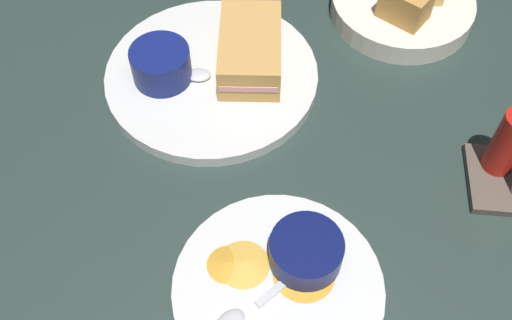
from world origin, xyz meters
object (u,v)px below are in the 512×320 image
at_px(plate_chips_companion, 275,289).
at_px(ramekin_light_gravy, 304,251).
at_px(spoon_by_dark_ramekin, 207,75).
at_px(plate_sandwich_main, 210,76).
at_px(spoon_by_gravy_ramekin, 239,313).
at_px(ramekin_dark_sauce, 159,63).
at_px(condiment_caddy, 512,163).
at_px(bread_basket_rear, 403,2).
at_px(sandwich_half_near, 249,50).

relative_size(plate_chips_companion, ramekin_light_gravy, 2.86).
height_order(spoon_by_dark_ramekin, plate_chips_companion, spoon_by_dark_ramekin).
height_order(plate_sandwich_main, spoon_by_gravy_ramekin, spoon_by_gravy_ramekin).
distance_m(ramekin_dark_sauce, spoon_by_dark_ramekin, 0.06).
distance_m(spoon_by_dark_ramekin, spoon_by_gravy_ramekin, 0.31).
bearing_deg(condiment_caddy, plate_sandwich_main, -108.76).
bearing_deg(plate_sandwich_main, bread_basket_rear, 120.36).
xyz_separation_m(sandwich_half_near, condiment_caddy, (0.14, 0.31, -0.01)).
bearing_deg(plate_sandwich_main, plate_chips_companion, 20.34).
bearing_deg(ramekin_dark_sauce, spoon_by_dark_ramekin, 94.09).
xyz_separation_m(spoon_by_gravy_ramekin, bread_basket_rear, (-0.46, 0.18, 0.00)).
bearing_deg(ramekin_light_gravy, sandwich_half_near, -162.82).
relative_size(plate_sandwich_main, spoon_by_dark_ramekin, 2.73).
distance_m(bread_basket_rear, condiment_caddy, 0.29).
xyz_separation_m(plate_sandwich_main, spoon_by_dark_ramekin, (0.01, -0.00, 0.01)).
height_order(spoon_by_dark_ramekin, spoon_by_gravy_ramekin, same).
distance_m(sandwich_half_near, plate_chips_companion, 0.31).
bearing_deg(spoon_by_gravy_ramekin, bread_basket_rear, 158.97).
distance_m(spoon_by_dark_ramekin, plate_chips_companion, 0.29).
relative_size(ramekin_dark_sauce, spoon_by_dark_ramekin, 0.74).
bearing_deg(plate_sandwich_main, condiment_caddy, 71.24).
distance_m(sandwich_half_near, spoon_by_dark_ramekin, 0.06).
height_order(spoon_by_dark_ramekin, condiment_caddy, condiment_caddy).
distance_m(plate_chips_companion, ramekin_light_gravy, 0.05).
relative_size(plate_sandwich_main, sandwich_half_near, 1.97).
height_order(sandwich_half_near, ramekin_dark_sauce, sandwich_half_near).
bearing_deg(ramekin_dark_sauce, plate_chips_companion, 31.50).
height_order(plate_sandwich_main, ramekin_light_gravy, ramekin_light_gravy).
bearing_deg(plate_chips_companion, sandwich_half_near, -169.39).
bearing_deg(spoon_by_gravy_ramekin, spoon_by_dark_ramekin, -166.41).
height_order(plate_sandwich_main, bread_basket_rear, bread_basket_rear).
relative_size(sandwich_half_near, bread_basket_rear, 0.70).
xyz_separation_m(spoon_by_gravy_ramekin, condiment_caddy, (-0.19, 0.28, 0.01)).
distance_m(spoon_by_gravy_ramekin, bread_basket_rear, 0.49).
height_order(sandwich_half_near, spoon_by_gravy_ramekin, sandwich_half_near).
xyz_separation_m(spoon_by_dark_ramekin, spoon_by_gravy_ramekin, (0.30, 0.07, 0.00)).
height_order(plate_sandwich_main, sandwich_half_near, sandwich_half_near).
distance_m(plate_sandwich_main, spoon_by_gravy_ramekin, 0.32).
height_order(spoon_by_dark_ramekin, bread_basket_rear, bread_basket_rear).
relative_size(spoon_by_gravy_ramekin, bread_basket_rear, 0.41).
xyz_separation_m(plate_sandwich_main, ramekin_light_gravy, (0.25, 0.13, 0.03)).
height_order(spoon_by_gravy_ramekin, condiment_caddy, condiment_caddy).
bearing_deg(bread_basket_rear, plate_sandwich_main, -59.64).
bearing_deg(bread_basket_rear, condiment_caddy, 21.73).
height_order(sandwich_half_near, condiment_caddy, condiment_caddy).
bearing_deg(plate_sandwich_main, ramekin_dark_sauce, -76.96).
xyz_separation_m(plate_sandwich_main, ramekin_dark_sauce, (0.01, -0.06, 0.03)).
height_order(sandwich_half_near, plate_chips_companion, sandwich_half_near).
relative_size(plate_chips_companion, condiment_caddy, 2.24).
height_order(ramekin_dark_sauce, spoon_by_dark_ramekin, ramekin_dark_sauce).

